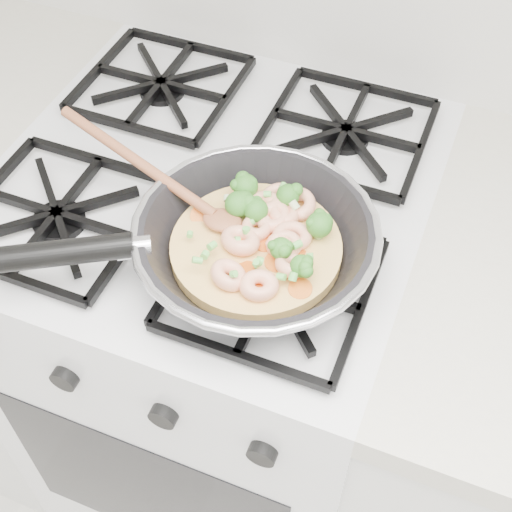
% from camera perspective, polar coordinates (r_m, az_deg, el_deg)
% --- Properties ---
extents(stove, '(0.60, 0.60, 0.92)m').
position_cam_1_polar(stove, '(1.33, -2.80, -7.54)').
color(stove, white).
rests_on(stove, ground).
extents(skillet, '(0.45, 0.32, 0.09)m').
position_cam_1_polar(skillet, '(0.83, -0.24, 1.33)').
color(skillet, black).
rests_on(skillet, stove).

